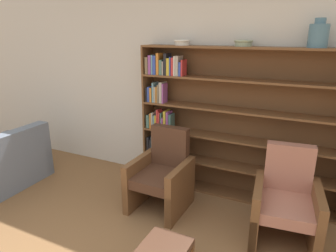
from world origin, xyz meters
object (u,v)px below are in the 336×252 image
at_px(bowl_sage, 182,42).
at_px(footstool, 165,251).
at_px(bowl_stoneware, 243,43).
at_px(bookshelf, 219,123).
at_px(armchair_leather, 162,175).
at_px(vase_tall, 319,35).
at_px(armchair_cushioned, 286,203).

bearing_deg(bowl_sage, footstool, -70.51).
bearing_deg(bowl_sage, bowl_stoneware, 0.00).
relative_size(bookshelf, armchair_leather, 2.62).
height_order(bowl_sage, vase_tall, vase_tall).
distance_m(bowl_sage, vase_tall, 1.54).
distance_m(bookshelf, bowl_stoneware, 1.03).
bearing_deg(armchair_cushioned, bowl_stoneware, -49.54).
relative_size(bowl_sage, bowl_stoneware, 0.93).
distance_m(armchair_cushioned, footstool, 1.37).
xyz_separation_m(armchair_leather, armchair_cushioned, (1.42, -0.00, 0.00)).
xyz_separation_m(bowl_sage, footstool, (0.60, -1.71, -1.65)).
distance_m(bookshelf, vase_tall, 1.49).
distance_m(bookshelf, armchair_leather, 0.99).
relative_size(bowl_stoneware, armchair_leather, 0.22).
height_order(bookshelf, bowl_stoneware, bowl_stoneware).
bearing_deg(bookshelf, bowl_stoneware, -4.80).
xyz_separation_m(bowl_stoneware, footstool, (-0.16, -1.71, -1.66)).
bearing_deg(bookshelf, footstool, -87.19).
distance_m(armchair_leather, footstool, 1.21).
height_order(vase_tall, armchair_cushioned, vase_tall).
bearing_deg(bookshelf, armchair_cushioned, -35.33).
height_order(bookshelf, footstool, bookshelf).
bearing_deg(armchair_leather, bookshelf, -124.99).
xyz_separation_m(bookshelf, armchair_cushioned, (0.94, -0.67, -0.55)).
height_order(bookshelf, armchair_leather, bookshelf).
distance_m(vase_tall, footstool, 2.61).
distance_m(bowl_stoneware, armchair_cushioned, 1.81).
relative_size(vase_tall, footstool, 0.76).
bearing_deg(armchair_cushioned, bookshelf, -41.80).
bearing_deg(footstool, bowl_stoneware, 84.51).
height_order(bookshelf, bowl_sage, bowl_sage).
relative_size(bowl_stoneware, footstool, 0.55).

